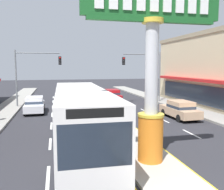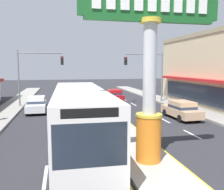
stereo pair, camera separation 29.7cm
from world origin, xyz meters
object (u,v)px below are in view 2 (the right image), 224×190
at_px(sedan_far_left_oncoming, 181,110).
at_px(traffic_light_right_side, 148,68).
at_px(traffic_light_left_side, 35,68).
at_px(sedan_near_left_lane, 37,104).
at_px(district_sign, 150,75).
at_px(bus_near_right_lane, 80,116).
at_px(sedan_mid_left_lane, 73,112).
at_px(sedan_far_right_lane, 114,95).

bearing_deg(sedan_far_left_oncoming, traffic_light_right_side, 88.18).
xyz_separation_m(traffic_light_left_side, sedan_near_left_lane, (0.28, -3.16, -3.46)).
bearing_deg(district_sign, traffic_light_right_side, 69.73).
height_order(traffic_light_right_side, sedan_far_left_oncoming, traffic_light_right_side).
height_order(traffic_light_right_side, bus_near_right_lane, traffic_light_right_side).
bearing_deg(sedan_mid_left_lane, traffic_light_left_side, 113.81).
distance_m(district_sign, sedan_near_left_lane, 15.93).
distance_m(traffic_light_left_side, bus_near_right_lane, 15.56).
bearing_deg(sedan_far_right_lane, bus_near_right_lane, -108.17).
bearing_deg(traffic_light_left_side, sedan_mid_left_lane, -66.19).
distance_m(sedan_mid_left_lane, sedan_far_left_oncoming, 9.13).
height_order(traffic_light_right_side, sedan_far_right_lane, traffic_light_right_side).
xyz_separation_m(traffic_light_left_side, sedan_mid_left_lane, (3.59, -8.13, -3.46)).
distance_m(traffic_light_left_side, sedan_far_right_lane, 10.37).
relative_size(sedan_near_left_lane, sedan_far_left_oncoming, 1.00).
xyz_separation_m(traffic_light_left_side, traffic_light_right_side, (12.97, 0.11, 0.00)).
height_order(traffic_light_right_side, sedan_mid_left_lane, traffic_light_right_side).
relative_size(traffic_light_right_side, sedan_far_right_lane, 1.43).
xyz_separation_m(sedan_near_left_lane, sedan_mid_left_lane, (3.30, -4.97, 0.00)).
xyz_separation_m(district_sign, traffic_light_right_side, (6.49, 17.57, 0.17)).
relative_size(district_sign, sedan_near_left_lane, 1.77).
bearing_deg(traffic_light_left_side, sedan_far_left_oncoming, -34.80).
height_order(traffic_light_left_side, sedan_near_left_lane, traffic_light_left_side).
bearing_deg(sedan_near_left_lane, sedan_mid_left_lane, -56.40).
distance_m(district_sign, traffic_light_right_side, 18.73).
xyz_separation_m(bus_near_right_lane, sedan_far_right_lane, (5.80, 17.68, -1.08)).
distance_m(district_sign, sedan_mid_left_lane, 10.31).
relative_size(sedan_far_right_lane, sedan_mid_left_lane, 0.99).
height_order(sedan_far_right_lane, sedan_far_left_oncoming, same).
bearing_deg(traffic_light_right_side, traffic_light_left_side, -179.53).
height_order(bus_near_right_lane, sedan_far_left_oncoming, bus_near_right_lane).
relative_size(traffic_light_left_side, traffic_light_right_side, 1.00).
bearing_deg(traffic_light_left_side, sedan_near_left_lane, -84.86).
distance_m(traffic_light_right_side, sedan_far_right_lane, 5.63).
distance_m(traffic_light_left_side, sedan_mid_left_lane, 9.54).
relative_size(bus_near_right_lane, sedan_far_right_lane, 2.59).
bearing_deg(traffic_light_right_side, bus_near_right_lane, -121.95).
height_order(district_sign, sedan_far_left_oncoming, district_sign).
relative_size(traffic_light_left_side, sedan_far_right_lane, 1.43).
distance_m(bus_near_right_lane, sedan_far_right_lane, 18.64).
xyz_separation_m(traffic_light_right_side, bus_near_right_lane, (-9.39, -15.06, -2.38)).
xyz_separation_m(district_sign, bus_near_right_lane, (-2.90, 2.51, -2.21)).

